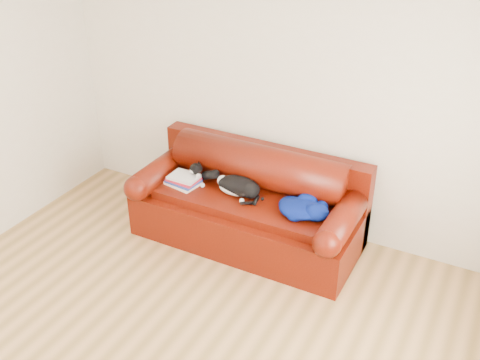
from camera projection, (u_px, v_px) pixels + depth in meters
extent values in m
plane|color=brown|center=(167.00, 345.00, 4.22)|extent=(4.50, 4.50, 0.00)
cube|color=beige|center=(281.00, 97.00, 5.12)|extent=(4.50, 0.02, 2.60)
cube|color=#360602|center=(247.00, 221.00, 5.31)|extent=(2.10, 0.90, 0.42)
cube|color=#360602|center=(245.00, 202.00, 5.15)|extent=(1.66, 0.62, 0.10)
cylinder|color=black|center=(148.00, 228.00, 5.52)|extent=(0.06, 0.06, 0.05)
cylinder|color=black|center=(327.00, 286.00, 4.77)|extent=(0.06, 0.06, 0.05)
cylinder|color=black|center=(184.00, 198.00, 6.03)|extent=(0.06, 0.06, 0.05)
cylinder|color=black|center=(351.00, 245.00, 5.28)|extent=(0.06, 0.06, 0.05)
cube|color=#360602|center=(264.00, 184.00, 5.48)|extent=(2.10, 0.18, 0.85)
cylinder|color=#360602|center=(260.00, 166.00, 5.27)|extent=(1.70, 0.40, 0.40)
cylinder|color=#360602|center=(164.00, 168.00, 5.52)|extent=(0.24, 0.88, 0.24)
sphere|color=#360602|center=(136.00, 188.00, 5.18)|extent=(0.24, 0.24, 0.24)
cylinder|color=#360602|center=(345.00, 217.00, 4.77)|extent=(0.24, 0.88, 0.24)
sphere|color=#360602|center=(327.00, 244.00, 4.43)|extent=(0.24, 0.24, 0.24)
cube|color=white|center=(184.00, 183.00, 5.32)|extent=(0.33, 0.28, 0.02)
cube|color=white|center=(184.00, 183.00, 5.32)|extent=(0.32, 0.26, 0.02)
cube|color=#1C3998|center=(184.00, 181.00, 5.31)|extent=(0.31, 0.26, 0.02)
cube|color=white|center=(184.00, 181.00, 5.31)|extent=(0.30, 0.24, 0.02)
cube|color=red|center=(184.00, 179.00, 5.30)|extent=(0.30, 0.24, 0.02)
cube|color=white|center=(184.00, 179.00, 5.30)|extent=(0.28, 0.22, 0.02)
cube|color=silver|center=(183.00, 176.00, 5.28)|extent=(0.28, 0.22, 0.02)
cube|color=white|center=(183.00, 176.00, 5.28)|extent=(0.27, 0.20, 0.02)
ellipsoid|color=black|center=(239.00, 186.00, 5.13)|extent=(0.46, 0.31, 0.17)
ellipsoid|color=silver|center=(234.00, 190.00, 5.12)|extent=(0.31, 0.19, 0.11)
ellipsoid|color=silver|center=(223.00, 181.00, 5.20)|extent=(0.14, 0.13, 0.11)
ellipsoid|color=black|center=(250.00, 191.00, 5.07)|extent=(0.20, 0.20, 0.15)
ellipsoid|color=black|center=(216.00, 172.00, 5.25)|extent=(0.14, 0.14, 0.11)
ellipsoid|color=silver|center=(213.00, 174.00, 5.24)|extent=(0.07, 0.06, 0.04)
sphere|color=#BF7272|center=(211.00, 174.00, 5.24)|extent=(0.01, 0.01, 0.01)
cone|color=black|center=(215.00, 168.00, 5.20)|extent=(0.05, 0.05, 0.05)
cone|color=black|center=(219.00, 166.00, 5.24)|extent=(0.05, 0.05, 0.05)
cylinder|color=black|center=(256.00, 200.00, 5.02)|extent=(0.07, 0.15, 0.04)
sphere|color=silver|center=(219.00, 187.00, 5.24)|extent=(0.04, 0.04, 0.04)
sphere|color=silver|center=(242.00, 201.00, 5.03)|extent=(0.04, 0.04, 0.04)
ellipsoid|color=#020B4D|center=(301.00, 208.00, 4.85)|extent=(0.45, 0.42, 0.12)
ellipsoid|color=#020B4D|center=(316.00, 212.00, 4.78)|extent=(0.27, 0.25, 0.14)
ellipsoid|color=#020B4D|center=(291.00, 204.00, 4.93)|extent=(0.28, 0.31, 0.09)
ellipsoid|color=#020B4D|center=(307.00, 201.00, 4.93)|extent=(0.23, 0.19, 0.14)
ellipsoid|color=#020B4D|center=(295.00, 215.00, 4.78)|extent=(0.18, 0.19, 0.09)
ellipsoid|color=#B4BAC6|center=(308.00, 211.00, 4.77)|extent=(0.18, 0.10, 0.04)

